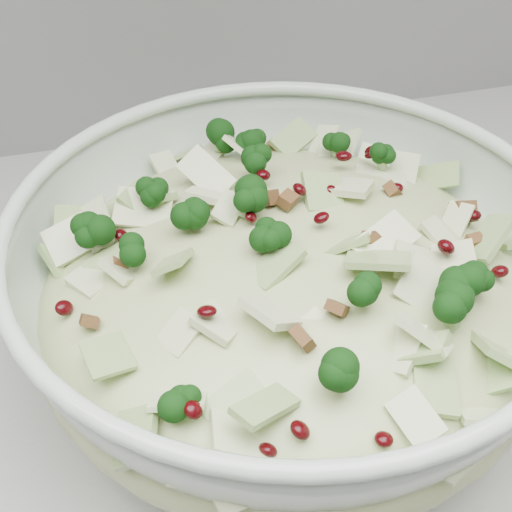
% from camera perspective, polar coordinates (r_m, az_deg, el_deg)
% --- Properties ---
extents(mixing_bowl, '(0.42, 0.42, 0.15)m').
position_cam_1_polar(mixing_bowl, '(0.50, 2.51, -3.35)').
color(mixing_bowl, '#B7C9B9').
rests_on(mixing_bowl, counter).
extents(salad, '(0.36, 0.36, 0.15)m').
position_cam_1_polar(salad, '(0.48, 2.59, -1.27)').
color(salad, '#B8CA8A').
rests_on(salad, mixing_bowl).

